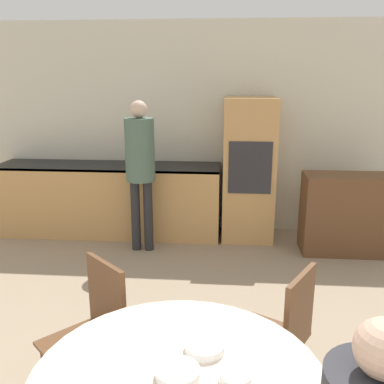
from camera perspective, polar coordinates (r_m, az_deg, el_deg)
The scene contains 10 objects.
wall_back at distance 5.45m, azimuth 1.66°, elevation 8.40°, with size 6.78×0.05×2.60m.
kitchen_counter at distance 5.47m, azimuth -10.91°, elevation -0.85°, with size 2.75×0.60×0.89m.
oven_unit at distance 5.19m, azimuth 7.55°, elevation 2.95°, with size 0.61×0.59×1.71m.
sideboard at distance 5.10m, azimuth 19.72°, elevation -2.77°, with size 0.94×0.45×0.90m.
chair_far_left at distance 2.69m, azimuth -12.94°, elevation -17.35°, with size 0.57×0.57×0.91m.
chair_far_right at distance 2.64m, azimuth 11.86°, elevation -17.95°, with size 0.55×0.55×0.91m.
person_standing at distance 4.74m, azimuth -6.92°, elevation 4.30°, with size 0.32×0.32×1.70m.
bowl_near at distance 1.88m, azimuth 5.80°, elevation -23.44°, with size 0.13×0.13×0.04m.
bowl_centre at distance 1.89m, azimuth -1.93°, elevation -22.98°, with size 0.18×0.18×0.04m.
bowl_far at distance 2.04m, azimuth 1.67°, elevation -19.97°, with size 0.18×0.18×0.04m.
Camera 1 is at (0.28, 0.07, 1.95)m, focal length 40.00 mm.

